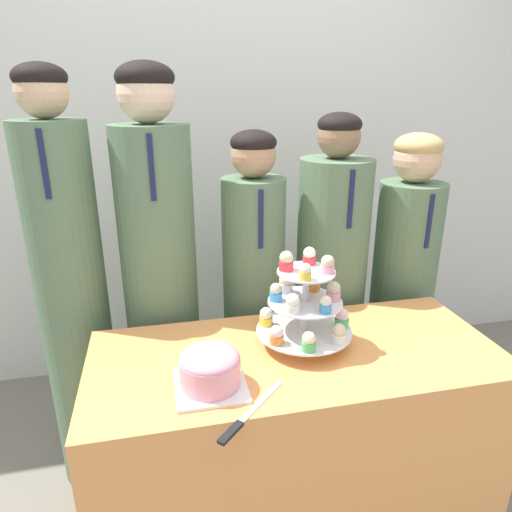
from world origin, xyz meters
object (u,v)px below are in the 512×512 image
(student_0, at_px, (74,303))
(cupcake_stand, at_px, (305,303))
(cake_knife, at_px, (243,420))
(student_1, at_px, (162,294))
(student_4, at_px, (401,298))
(student_3, at_px, (329,300))
(student_2, at_px, (254,310))
(round_cake, at_px, (210,368))

(student_0, bearing_deg, cupcake_stand, -28.68)
(cake_knife, bearing_deg, student_1, 58.19)
(student_4, bearing_deg, student_1, 180.00)
(student_4, bearing_deg, student_0, 180.00)
(student_3, bearing_deg, student_1, 180.00)
(cake_knife, bearing_deg, student_4, -4.39)
(cake_knife, distance_m, student_0, 0.92)
(cake_knife, xyz_separation_m, student_2, (0.19, 0.76, -0.08))
(student_2, distance_m, student_4, 0.68)
(student_2, distance_m, student_3, 0.34)
(student_2, bearing_deg, cupcake_stand, -79.76)
(student_3, xyz_separation_m, student_4, (0.35, -0.00, -0.02))
(student_0, bearing_deg, round_cake, -52.99)
(round_cake, relative_size, cake_knife, 0.91)
(round_cake, height_order, student_4, student_4)
(student_0, height_order, student_2, student_0)
(cupcake_stand, bearing_deg, student_3, 58.76)
(cake_knife, xyz_separation_m, cupcake_stand, (0.27, 0.33, 0.15))
(round_cake, distance_m, student_1, 0.61)
(student_3, bearing_deg, student_0, -180.00)
(cake_knife, xyz_separation_m, student_3, (0.53, 0.76, -0.07))
(round_cake, height_order, cake_knife, round_cake)
(round_cake, xyz_separation_m, student_1, (-0.12, 0.60, -0.03))
(student_3, bearing_deg, student_2, -180.00)
(round_cake, relative_size, student_4, 0.14)
(round_cake, bearing_deg, student_0, 127.01)
(round_cake, distance_m, cupcake_stand, 0.38)
(cupcake_stand, xyz_separation_m, student_4, (0.60, 0.43, -0.24))
(cake_knife, relative_size, student_3, 0.15)
(round_cake, bearing_deg, student_2, 66.93)
(student_1, distance_m, student_4, 1.06)
(round_cake, relative_size, student_3, 0.13)
(cupcake_stand, xyz_separation_m, student_2, (-0.08, 0.43, -0.23))
(student_0, bearing_deg, student_3, 0.00)
(cupcake_stand, height_order, student_1, student_1)
(cake_knife, height_order, student_3, student_3)
(student_2, bearing_deg, student_3, 0.00)
(student_0, bearing_deg, student_4, -0.00)
(student_0, height_order, student_4, student_0)
(cake_knife, relative_size, student_4, 0.16)
(round_cake, height_order, cupcake_stand, cupcake_stand)
(student_0, height_order, student_3, student_0)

